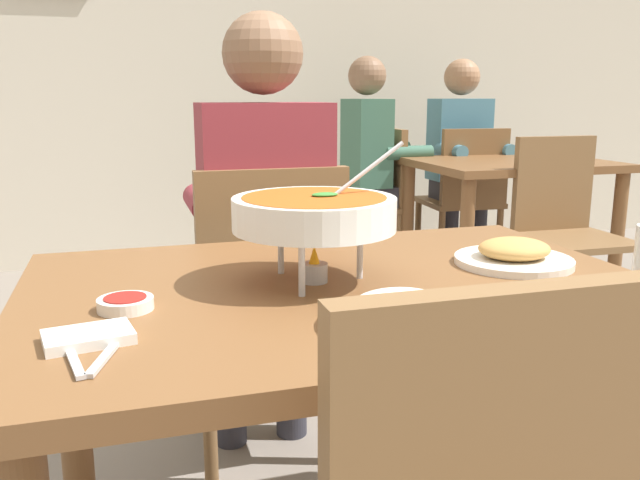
# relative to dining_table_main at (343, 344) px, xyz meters

# --- Properties ---
(cafe_rear_partition) EXTENTS (10.00, 0.10, 3.00)m
(cafe_rear_partition) POSITION_rel_dining_table_main_xyz_m (0.00, 3.34, 0.87)
(cafe_rear_partition) COLOR beige
(cafe_rear_partition) RESTS_ON ground_plane
(dining_table_main) EXTENTS (1.16, 0.82, 0.75)m
(dining_table_main) POSITION_rel_dining_table_main_xyz_m (0.00, 0.00, 0.00)
(dining_table_main) COLOR brown
(dining_table_main) RESTS_ON ground_plane
(chair_diner_main) EXTENTS (0.44, 0.44, 0.90)m
(chair_diner_main) POSITION_rel_dining_table_main_xyz_m (-0.00, 0.69, -0.12)
(chair_diner_main) COLOR brown
(chair_diner_main) RESTS_ON ground_plane
(diner_main) EXTENTS (0.40, 0.45, 1.31)m
(diner_main) POSITION_rel_dining_table_main_xyz_m (0.00, 0.73, 0.12)
(diner_main) COLOR #2D2D38
(diner_main) RESTS_ON ground_plane
(curry_bowl) EXTENTS (0.33, 0.30, 0.26)m
(curry_bowl) POSITION_rel_dining_table_main_xyz_m (-0.05, 0.02, 0.25)
(curry_bowl) COLOR silver
(curry_bowl) RESTS_ON dining_table_main
(rice_plate) EXTENTS (0.24, 0.24, 0.06)m
(rice_plate) POSITION_rel_dining_table_main_xyz_m (0.01, -0.25, 0.14)
(rice_plate) COLOR white
(rice_plate) RESTS_ON dining_table_main
(appetizer_plate) EXTENTS (0.24, 0.24, 0.06)m
(appetizer_plate) POSITION_rel_dining_table_main_xyz_m (0.38, 0.03, 0.14)
(appetizer_plate) COLOR white
(appetizer_plate) RESTS_ON dining_table_main
(sauce_dish) EXTENTS (0.09, 0.09, 0.02)m
(sauce_dish) POSITION_rel_dining_table_main_xyz_m (-0.39, -0.05, 0.13)
(sauce_dish) COLOR white
(sauce_dish) RESTS_ON dining_table_main
(napkin_folded) EXTENTS (0.13, 0.10, 0.02)m
(napkin_folded) POSITION_rel_dining_table_main_xyz_m (-0.44, -0.18, 0.13)
(napkin_folded) COLOR white
(napkin_folded) RESTS_ON dining_table_main
(fork_utensil) EXTENTS (0.05, 0.17, 0.01)m
(fork_utensil) POSITION_rel_dining_table_main_xyz_m (-0.46, -0.23, 0.12)
(fork_utensil) COLOR silver
(fork_utensil) RESTS_ON dining_table_main
(spoon_utensil) EXTENTS (0.06, 0.17, 0.01)m
(spoon_utensil) POSITION_rel_dining_table_main_xyz_m (-0.41, -0.23, 0.12)
(spoon_utensil) COLOR silver
(spoon_utensil) RESTS_ON dining_table_main
(dining_table_far) EXTENTS (1.00, 0.80, 0.75)m
(dining_table_far) POSITION_rel_dining_table_main_xyz_m (1.62, 1.97, -0.01)
(dining_table_far) COLOR brown
(dining_table_far) RESTS_ON ground_plane
(chair_bg_left) EXTENTS (0.44, 0.44, 0.90)m
(chair_bg_left) POSITION_rel_dining_table_main_xyz_m (1.05, 2.53, -0.12)
(chair_bg_left) COLOR brown
(chair_bg_left) RESTS_ON ground_plane
(chair_bg_middle) EXTENTS (0.47, 0.47, 0.90)m
(chair_bg_middle) POSITION_rel_dining_table_main_xyz_m (1.62, 2.44, -0.12)
(chair_bg_middle) COLOR brown
(chair_bg_middle) RESTS_ON ground_plane
(chair_bg_right) EXTENTS (0.45, 0.45, 0.90)m
(chair_bg_right) POSITION_rel_dining_table_main_xyz_m (1.60, 1.47, -0.12)
(chair_bg_right) COLOR brown
(chair_bg_right) RESTS_ON ground_plane
(patron_bg_left) EXTENTS (0.45, 0.40, 1.31)m
(patron_bg_left) POSITION_rel_dining_table_main_xyz_m (1.03, 2.50, 0.12)
(patron_bg_left) COLOR #2D2D38
(patron_bg_left) RESTS_ON ground_plane
(patron_bg_middle) EXTENTS (0.40, 0.45, 1.31)m
(patron_bg_middle) POSITION_rel_dining_table_main_xyz_m (1.65, 2.57, 0.12)
(patron_bg_middle) COLOR #2D2D38
(patron_bg_middle) RESTS_ON ground_plane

